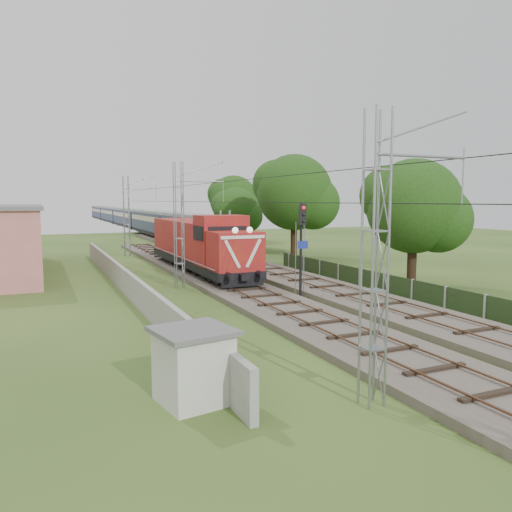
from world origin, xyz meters
name	(u,v)px	position (x,y,z in m)	size (l,w,h in m)	color
ground	(316,327)	(0.00, 0.00, 0.00)	(140.00, 140.00, 0.00)	#2E481B
track_main	(254,295)	(0.00, 7.00, 0.18)	(4.20, 70.00, 0.45)	#6B6054
track_side	(247,264)	(5.00, 20.00, 0.18)	(4.20, 80.00, 0.45)	#6B6054
catenary	(180,225)	(-2.95, 12.00, 4.05)	(3.31, 70.00, 8.00)	gray
boundary_wall	(124,280)	(-6.50, 12.00, 0.75)	(0.25, 40.00, 1.50)	#9E9E99
fence	(412,290)	(8.00, 3.00, 0.60)	(0.12, 32.00, 1.20)	black
locomotive	(199,244)	(0.00, 17.39, 2.32)	(3.13, 17.85, 4.53)	black
coach_rake	(129,217)	(5.00, 78.98, 2.45)	(2.94, 109.84, 3.40)	black
signal_post	(302,233)	(2.69, 6.28, 3.75)	(0.60, 0.47, 5.46)	black
relay_hut	(194,365)	(-7.40, -5.82, 1.06)	(2.35, 2.35, 2.09)	beige
tree_a	(415,207)	(11.07, 6.53, 5.15)	(6.38, 6.07, 8.27)	#332015
tree_b	(295,193)	(12.01, 24.53, 6.28)	(7.77, 7.40, 10.07)	#332015
tree_c	(237,211)	(9.90, 34.81, 4.42)	(5.47, 5.21, 7.08)	#332015
tree_d	(234,200)	(14.04, 46.21, 5.64)	(6.98, 6.64, 9.04)	#332015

